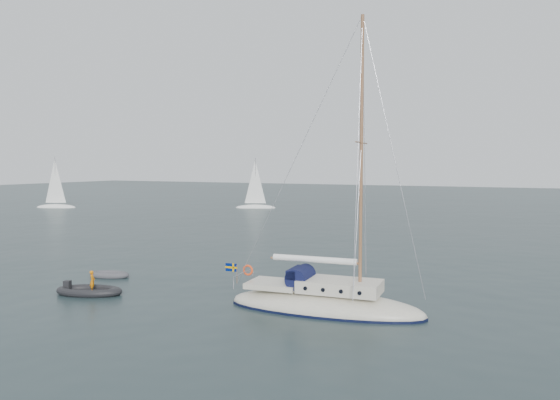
% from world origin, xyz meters
% --- Properties ---
extents(ground, '(300.00, 300.00, 0.00)m').
position_xyz_m(ground, '(0.00, 0.00, 0.00)').
color(ground, black).
rests_on(ground, ground).
extents(sailboat, '(10.27, 3.08, 14.63)m').
position_xyz_m(sailboat, '(3.50, -0.81, 1.11)').
color(sailboat, beige).
rests_on(sailboat, ground).
extents(dinghy, '(2.61, 1.18, 0.37)m').
position_xyz_m(dinghy, '(-11.57, 0.57, 0.16)').
color(dinghy, '#4F4E53').
rests_on(dinghy, ground).
extents(rib, '(3.76, 1.71, 1.34)m').
position_xyz_m(rib, '(-9.33, -3.35, 0.22)').
color(rib, black).
rests_on(rib, ground).
extents(distant_yacht_a, '(6.57, 3.50, 8.70)m').
position_xyz_m(distant_yacht_a, '(-57.98, 37.76, 3.72)').
color(distant_yacht_a, white).
rests_on(distant_yacht_a, ground).
extents(distant_yacht_c, '(6.40, 3.41, 8.48)m').
position_xyz_m(distant_yacht_c, '(-28.69, 51.27, 3.63)').
color(distant_yacht_c, white).
rests_on(distant_yacht_c, ground).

